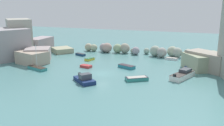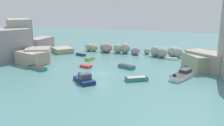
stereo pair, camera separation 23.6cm
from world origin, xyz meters
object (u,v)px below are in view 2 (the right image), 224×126
at_px(moored_boat_0, 37,68).
at_px(moored_boat_1, 183,75).
at_px(moored_boat_4, 86,66).
at_px(moored_boat_8, 81,54).
at_px(moored_boat_6, 84,79).
at_px(moored_boat_7, 190,68).
at_px(moored_boat_2, 172,59).
at_px(moored_boat_5, 136,79).
at_px(moored_boat_9, 90,59).
at_px(moored_boat_3, 127,67).

distance_m(moored_boat_0, moored_boat_1, 29.88).
bearing_deg(moored_boat_4, moored_boat_8, 134.56).
height_order(moored_boat_6, moored_boat_7, moored_boat_6).
height_order(moored_boat_1, moored_boat_2, moored_boat_1).
relative_size(moored_boat_2, moored_boat_6, 0.62).
height_order(moored_boat_2, moored_boat_8, moored_boat_8).
bearing_deg(moored_boat_0, moored_boat_7, -140.95).
relative_size(moored_boat_1, moored_boat_8, 2.07).
bearing_deg(moored_boat_5, moored_boat_8, 107.29).
height_order(moored_boat_7, moored_boat_8, moored_boat_7).
bearing_deg(moored_boat_9, moored_boat_0, -15.67).
relative_size(moored_boat_0, moored_boat_6, 1.02).
relative_size(moored_boat_5, moored_boat_8, 1.32).
relative_size(moored_boat_4, moored_boat_7, 1.02).
xyz_separation_m(moored_boat_1, moored_boat_3, (-12.09, 3.22, -0.29)).
relative_size(moored_boat_1, moored_boat_5, 1.57).
relative_size(moored_boat_0, moored_boat_9, 1.99).
bearing_deg(moored_boat_9, moored_boat_1, 85.96).
distance_m(moored_boat_5, moored_boat_6, 9.47).
bearing_deg(moored_boat_2, moored_boat_7, -48.89).
xyz_separation_m(moored_boat_5, moored_boat_9, (-15.20, 11.75, -0.05)).
bearing_deg(moored_boat_7, moored_boat_1, 100.20).
distance_m(moored_boat_0, moored_boat_3, 19.12).
relative_size(moored_boat_1, moored_boat_6, 1.27).
bearing_deg(moored_boat_6, moored_boat_9, 152.87).
xyz_separation_m(moored_boat_0, moored_boat_5, (21.80, 0.13, 0.01)).
height_order(moored_boat_1, moored_boat_7, moored_boat_1).
bearing_deg(moored_boat_2, moored_boat_5, -91.05).
height_order(moored_boat_0, moored_boat_9, moored_boat_0).
bearing_deg(moored_boat_3, moored_boat_0, -133.16).
height_order(moored_boat_5, moored_boat_8, moored_boat_5).
height_order(moored_boat_0, moored_boat_1, moored_boat_0).
distance_m(moored_boat_8, moored_boat_9, 6.48).
relative_size(moored_boat_7, moored_boat_9, 0.98).
relative_size(moored_boat_0, moored_boat_7, 2.04).
xyz_separation_m(moored_boat_6, moored_boat_9, (-6.76, 16.05, -0.26)).
distance_m(moored_boat_3, moored_boat_7, 13.47).
distance_m(moored_boat_4, moored_boat_8, 12.99).
xyz_separation_m(moored_boat_7, moored_boat_9, (-23.77, 0.28, -0.01)).
distance_m(moored_boat_3, moored_boat_8, 17.70).
bearing_deg(moored_boat_1, moored_boat_4, 109.87).
xyz_separation_m(moored_boat_1, moored_boat_7, (0.86, 6.92, -0.32)).
bearing_deg(moored_boat_9, moored_boat_6, 36.22).
bearing_deg(moored_boat_7, moored_boat_8, 8.16).
relative_size(moored_boat_3, moored_boat_7, 1.55).
bearing_deg(moored_boat_3, moored_boat_5, -38.19).
distance_m(moored_boat_4, moored_boat_5, 13.92).
distance_m(moored_boat_1, moored_boat_8, 30.02).
relative_size(moored_boat_0, moored_boat_4, 2.01).
xyz_separation_m(moored_boat_5, moored_boat_8, (-20.01, 16.08, -0.06)).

